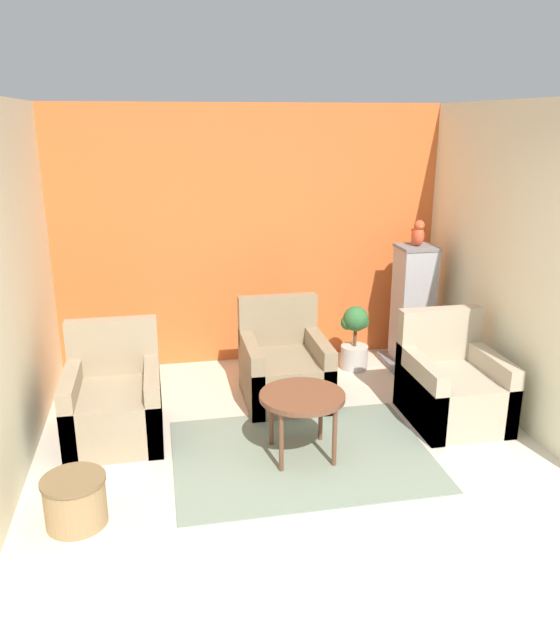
# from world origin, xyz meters

# --- Properties ---
(ground_plane) EXTENTS (20.00, 20.00, 0.00)m
(ground_plane) POSITION_xyz_m (0.00, 0.00, 0.00)
(ground_plane) COLOR beige
(ground_plane) RESTS_ON ground
(wall_back_accent) EXTENTS (4.13, 0.06, 2.68)m
(wall_back_accent) POSITION_xyz_m (0.00, 3.16, 1.34)
(wall_back_accent) COLOR orange
(wall_back_accent) RESTS_ON ground_plane
(wall_left) EXTENTS (0.06, 3.13, 2.68)m
(wall_left) POSITION_xyz_m (-2.04, 1.57, 1.34)
(wall_left) COLOR beige
(wall_left) RESTS_ON ground_plane
(wall_right) EXTENTS (0.06, 3.13, 2.68)m
(wall_right) POSITION_xyz_m (2.04, 1.57, 1.34)
(wall_right) COLOR beige
(wall_right) RESTS_ON ground_plane
(area_rug) EXTENTS (2.00, 1.49, 0.01)m
(area_rug) POSITION_xyz_m (0.06, 0.98, 0.01)
(area_rug) COLOR gray
(area_rug) RESTS_ON ground_plane
(coffee_table) EXTENTS (0.66, 0.66, 0.53)m
(coffee_table) POSITION_xyz_m (0.06, 0.98, 0.47)
(coffee_table) COLOR brown
(coffee_table) RESTS_ON ground_plane
(armchair_left) EXTENTS (0.76, 0.86, 0.92)m
(armchair_left) POSITION_xyz_m (-1.38, 1.59, 0.29)
(armchair_left) COLOR #9E896B
(armchair_left) RESTS_ON ground_plane
(armchair_right) EXTENTS (0.76, 0.86, 0.92)m
(armchair_right) POSITION_xyz_m (1.48, 1.35, 0.29)
(armchair_right) COLOR tan
(armchair_right) RESTS_ON ground_plane
(armchair_middle) EXTENTS (0.76, 0.86, 0.92)m
(armchair_middle) POSITION_xyz_m (0.13, 2.04, 0.29)
(armchair_middle) COLOR #8E7A5B
(armchair_middle) RESTS_ON ground_plane
(birdcage) EXTENTS (0.54, 0.54, 1.29)m
(birdcage) POSITION_xyz_m (1.63, 2.62, 0.61)
(birdcage) COLOR slate
(birdcage) RESTS_ON ground_plane
(parrot) EXTENTS (0.12, 0.23, 0.27)m
(parrot) POSITION_xyz_m (1.63, 2.63, 1.42)
(parrot) COLOR #D14C2D
(parrot) RESTS_ON birdcage
(potted_plant) EXTENTS (0.29, 0.29, 0.68)m
(potted_plant) POSITION_xyz_m (1.01, 2.64, 0.35)
(potted_plant) COLOR beige
(potted_plant) RESTS_ON ground_plane
(wicker_basket) EXTENTS (0.41, 0.41, 0.33)m
(wicker_basket) POSITION_xyz_m (-1.58, 0.42, 0.18)
(wicker_basket) COLOR #A37F51
(wicker_basket) RESTS_ON ground_plane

